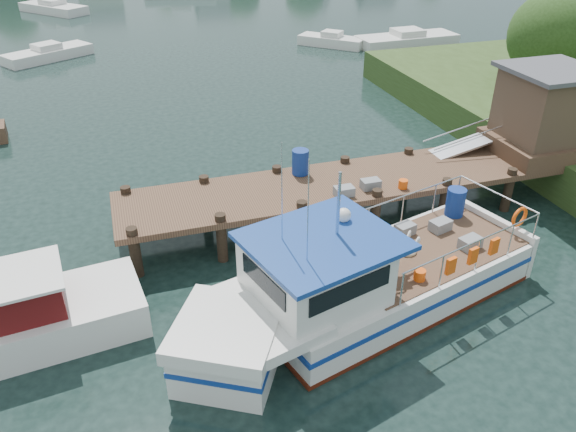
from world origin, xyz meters
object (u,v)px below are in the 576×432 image
object	(u,v)px
moored_b	(332,40)
moored_c	(407,39)
dock	(481,138)
moored_d	(53,8)
moored_a	(48,53)
lobster_boat	(356,286)

from	to	relation	value
moored_b	moored_c	distance (m)	5.39
moored_b	moored_c	size ratio (longest dim) A/B	0.61
dock	moored_d	size ratio (longest dim) A/B	2.47
moored_a	moored_d	world-z (taller)	moored_d
moored_a	lobster_boat	bearing A→B (deg)	-85.27
moored_c	moored_d	distance (m)	32.10
moored_b	dock	bearing A→B (deg)	-89.36
dock	moored_d	xyz separation A→B (m)	(-15.88, 41.83, -1.81)
dock	moored_b	xyz separation A→B (m)	(3.48, 22.60, -1.86)
lobster_boat	moored_b	xyz separation A→B (m)	(10.21, 27.42, -0.55)
lobster_boat	dock	bearing A→B (deg)	20.25
lobster_boat	moored_a	size ratio (longest dim) A/B	1.86
lobster_boat	moored_b	size ratio (longest dim) A/B	2.39
moored_a	moored_c	world-z (taller)	moored_c
lobster_boat	moored_a	world-z (taller)	lobster_boat
dock	moored_a	xyz separation A→B (m)	(-15.60, 24.91, -1.86)
dock	lobster_boat	world-z (taller)	lobster_boat
moored_b	moored_d	bearing A→B (deg)	144.58
moored_b	moored_d	world-z (taller)	moored_d
dock	moored_c	world-z (taller)	dock
moored_d	lobster_boat	bearing A→B (deg)	-88.92
dock	moored_c	size ratio (longest dim) A/B	2.27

